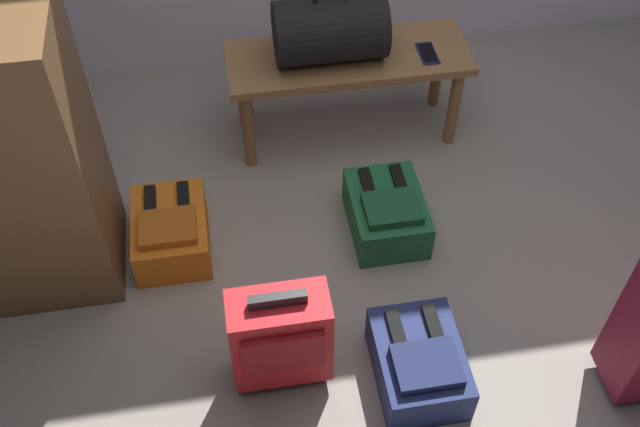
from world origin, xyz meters
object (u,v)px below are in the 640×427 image
object	(u,v)px
duffel_bag_black	(330,29)
backpack_navy	(419,363)
backpack_orange	(171,231)
side_cabinet	(7,164)
backpack_green	(387,213)
cell_phone	(428,53)
bench	(348,68)
suitcase_small_red	(281,337)

from	to	relation	value
duffel_bag_black	backpack_navy	bearing A→B (deg)	-86.13
backpack_orange	side_cabinet	world-z (taller)	side_cabinet
backpack_green	duffel_bag_black	bearing A→B (deg)	102.32
cell_phone	backpack_orange	xyz separation A→B (m)	(-1.11, -0.49, -0.34)
bench	duffel_bag_black	xyz separation A→B (m)	(-0.08, 0.00, 0.20)
bench	backpack_green	world-z (taller)	bench
cell_phone	backpack_green	distance (m)	0.69
suitcase_small_red	side_cabinet	world-z (taller)	side_cabinet
cell_phone	side_cabinet	world-z (taller)	side_cabinet
cell_phone	backpack_orange	size ratio (longest dim) A/B	0.38
backpack_orange	bench	bearing A→B (deg)	34.53
backpack_navy	side_cabinet	distance (m)	1.51
duffel_bag_black	side_cabinet	bearing A→B (deg)	-154.70
duffel_bag_black	suitcase_small_red	size ratio (longest dim) A/B	0.96
bench	side_cabinet	world-z (taller)	side_cabinet
cell_phone	backpack_green	bearing A→B (deg)	-116.76
bench	suitcase_small_red	bearing A→B (deg)	-110.64
duffel_bag_black	backpack_orange	xyz separation A→B (m)	(-0.71, -0.54, -0.46)
backpack_navy	side_cabinet	xyz separation A→B (m)	(-1.26, 0.70, 0.46)
suitcase_small_red	backpack_navy	world-z (taller)	suitcase_small_red
bench	cell_phone	xyz separation A→B (m)	(0.32, -0.05, 0.07)
side_cabinet	cell_phone	bearing A→B (deg)	17.83
cell_phone	backpack_orange	bearing A→B (deg)	-156.04
suitcase_small_red	backpack_orange	xyz separation A→B (m)	(-0.35, 0.63, -0.15)
backpack_green	side_cabinet	size ratio (longest dim) A/B	0.35
cell_phone	backpack_green	size ratio (longest dim) A/B	0.38
bench	duffel_bag_black	bearing A→B (deg)	180.00
backpack_orange	side_cabinet	bearing A→B (deg)	-178.22
side_cabinet	backpack_green	bearing A→B (deg)	-1.25
duffel_bag_black	suitcase_small_red	bearing A→B (deg)	-107.21
bench	cell_phone	bearing A→B (deg)	-8.88
suitcase_small_red	backpack_navy	distance (m)	0.48
side_cabinet	backpack_orange	bearing A→B (deg)	1.78
suitcase_small_red	backpack_navy	bearing A→B (deg)	-10.90
suitcase_small_red	backpack_green	size ratio (longest dim) A/B	1.21
duffel_bag_black	side_cabinet	world-z (taller)	side_cabinet
cell_phone	suitcase_small_red	xyz separation A→B (m)	(-0.76, -1.12, -0.19)
bench	side_cabinet	size ratio (longest dim) A/B	0.91
duffel_bag_black	cell_phone	bearing A→B (deg)	-7.16
duffel_bag_black	cell_phone	size ratio (longest dim) A/B	3.06
backpack_orange	backpack_navy	bearing A→B (deg)	-41.85
suitcase_small_red	side_cabinet	distance (m)	1.07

